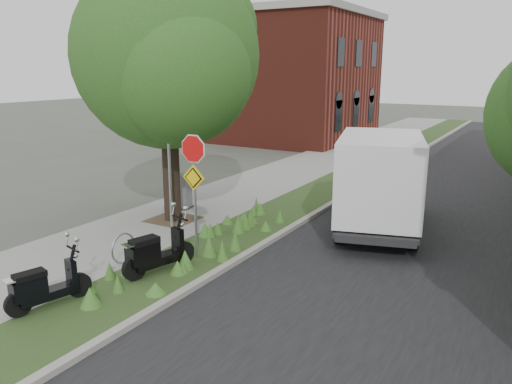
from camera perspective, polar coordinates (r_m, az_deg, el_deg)
ground at (r=11.53m, az=-2.96°, el=-10.25°), size 120.00×120.00×0.00m
sidewalk_near at (r=21.79m, az=2.26°, el=1.61°), size 3.50×60.00×0.12m
verge at (r=20.66m, az=8.98°, el=0.76°), size 2.00×60.00×0.12m
kerb_near at (r=20.32m, az=11.60°, el=0.44°), size 0.20×60.00×0.13m
road at (r=19.53m, az=21.31°, el=-0.98°), size 7.00×60.00×0.01m
street_tree_main at (r=15.27m, az=-10.25°, el=14.06°), size 6.21×5.54×7.66m
bare_post at (r=14.13m, az=-9.87°, el=3.14°), size 0.08×0.08×4.00m
bike_hoop at (r=12.54m, az=-14.94°, el=-6.24°), size 0.06×0.78×0.77m
sign_assembly at (r=12.05m, az=-7.12°, el=2.38°), size 0.94×0.08×3.22m
brick_building at (r=34.36m, az=4.22°, el=13.10°), size 9.40×10.40×8.30m
scooter_near at (r=11.71m, az=-11.84°, el=-7.17°), size 0.71×1.89×0.92m
scooter_far at (r=10.76m, az=-23.50°, el=-10.27°), size 0.63×1.70×0.82m
box_truck at (r=15.09m, az=13.91°, el=1.65°), size 3.54×5.83×2.47m
utility_cabinet at (r=17.03m, az=-8.83°, el=0.06°), size 0.97×0.74×1.16m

